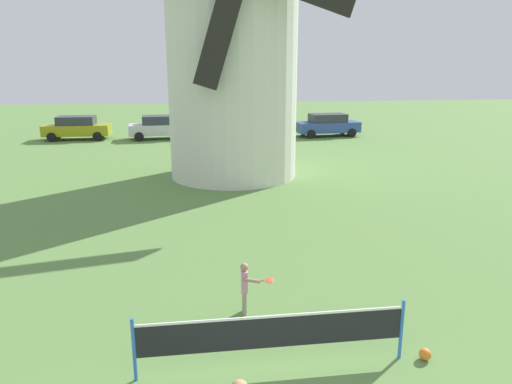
% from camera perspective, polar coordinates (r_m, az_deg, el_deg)
% --- Properties ---
extents(windmill, '(8.72, 6.36, 12.69)m').
position_cam_1_polar(windmill, '(21.52, -2.86, 18.43)').
color(windmill, silver).
rests_on(windmill, ground_plane).
extents(tennis_net, '(4.52, 0.06, 1.10)m').
position_cam_1_polar(tennis_net, '(8.22, 2.00, -16.24)').
color(tennis_net, blue).
rests_on(tennis_net, ground_plane).
extents(player_far, '(0.67, 0.51, 1.10)m').
position_cam_1_polar(player_far, '(9.88, -1.21, -10.95)').
color(player_far, '#9E937F').
rests_on(player_far, ground_plane).
extents(stray_ball, '(0.21, 0.21, 0.21)m').
position_cam_1_polar(stray_ball, '(9.21, 19.37, -17.65)').
color(stray_ball, orange).
rests_on(stray_ball, ground_plane).
extents(parked_car_mustard, '(4.30, 1.93, 1.56)m').
position_cam_1_polar(parked_car_mustard, '(34.72, -20.42, 7.17)').
color(parked_car_mustard, '#999919').
rests_on(parked_car_mustard, ground_plane).
extents(parked_car_silver, '(4.23, 2.11, 1.56)m').
position_cam_1_polar(parked_car_silver, '(33.51, -11.27, 7.57)').
color(parked_car_silver, silver).
rests_on(parked_car_silver, ground_plane).
extents(parked_car_green, '(4.49, 2.03, 1.56)m').
position_cam_1_polar(parked_car_green, '(33.27, -0.59, 7.80)').
color(parked_car_green, '#1E6638').
rests_on(parked_car_green, ground_plane).
extents(parked_car_blue, '(4.50, 2.18, 1.56)m').
position_cam_1_polar(parked_car_blue, '(34.48, 8.46, 7.89)').
color(parked_car_blue, '#334C99').
rests_on(parked_car_blue, ground_plane).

